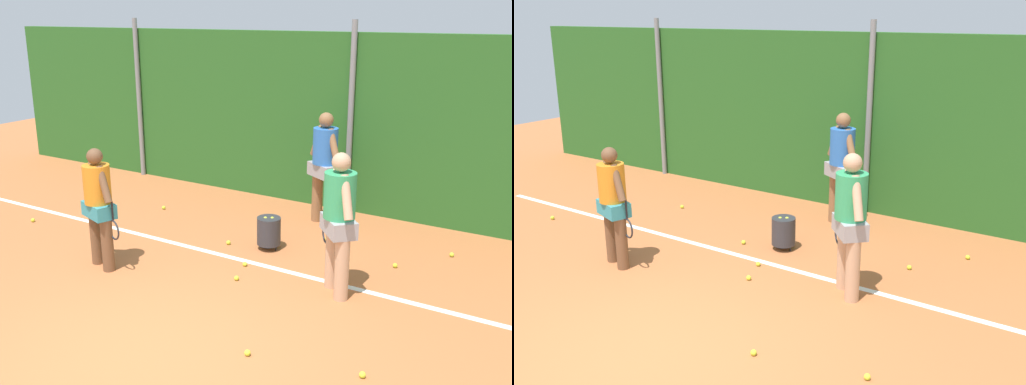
% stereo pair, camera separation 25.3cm
% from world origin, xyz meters
% --- Properties ---
extents(ground_plane, '(25.76, 25.76, 0.00)m').
position_xyz_m(ground_plane, '(0.00, 1.66, 0.00)').
color(ground_plane, '#B76638').
extents(hedge_fence_backdrop, '(16.74, 0.25, 3.12)m').
position_xyz_m(hedge_fence_backdrop, '(0.00, 5.65, 1.56)').
color(hedge_fence_backdrop, '#286023').
rests_on(hedge_fence_backdrop, ground_plane).
extents(fence_post_left, '(0.10, 0.10, 3.33)m').
position_xyz_m(fence_post_left, '(-4.83, 5.47, 1.67)').
color(fence_post_left, gray).
rests_on(fence_post_left, ground_plane).
extents(fence_post_center, '(0.10, 0.10, 3.33)m').
position_xyz_m(fence_post_center, '(0.00, 5.47, 1.67)').
color(fence_post_center, gray).
rests_on(fence_post_center, ground_plane).
extents(court_baseline_paint, '(12.24, 0.10, 0.01)m').
position_xyz_m(court_baseline_paint, '(0.00, 2.68, 0.00)').
color(court_baseline_paint, white).
rests_on(court_baseline_paint, ground_plane).
extents(player_foreground_near, '(0.78, 0.43, 1.71)m').
position_xyz_m(player_foreground_near, '(-1.99, 1.48, 0.96)').
color(player_foreground_near, brown).
rests_on(player_foreground_near, ground_plane).
extents(player_midcourt, '(0.65, 0.61, 1.84)m').
position_xyz_m(player_midcourt, '(1.13, 2.45, 1.03)').
color(player_midcourt, tan).
rests_on(player_midcourt, ground_plane).
extents(player_backcourt_far, '(0.71, 0.56, 1.90)m').
position_xyz_m(player_backcourt_far, '(-0.09, 4.67, 1.07)').
color(player_backcourt_far, '#8C603D').
rests_on(player_backcourt_far, ground_plane).
extents(ball_hopper, '(0.36, 0.36, 0.51)m').
position_xyz_m(ball_hopper, '(-0.32, 3.25, 0.29)').
color(ball_hopper, '#2D2D33').
rests_on(ball_hopper, ground_plane).
extents(tennis_ball_0, '(0.07, 0.07, 0.07)m').
position_xyz_m(tennis_ball_0, '(1.54, 3.58, 0.03)').
color(tennis_ball_0, '#CCDB33').
rests_on(tennis_ball_0, ground_plane).
extents(tennis_ball_1, '(0.07, 0.07, 0.07)m').
position_xyz_m(tennis_ball_1, '(0.93, 0.65, 0.03)').
color(tennis_ball_1, '#CCDB33').
rests_on(tennis_ball_1, ground_plane).
extents(tennis_ball_2, '(0.07, 0.07, 0.07)m').
position_xyz_m(tennis_ball_2, '(0.30, 4.01, 0.03)').
color(tennis_ball_2, '#CCDB33').
rests_on(tennis_ball_2, ground_plane).
extents(tennis_ball_3, '(0.07, 0.07, 0.07)m').
position_xyz_m(tennis_ball_3, '(-0.94, 3.07, 0.03)').
color(tennis_ball_3, '#CCDB33').
rests_on(tennis_ball_3, ground_plane).
extents(tennis_ball_5, '(0.07, 0.07, 0.07)m').
position_xyz_m(tennis_ball_5, '(-2.89, 3.85, 0.03)').
color(tennis_ball_5, '#CCDB33').
rests_on(tennis_ball_5, ground_plane).
extents(tennis_ball_6, '(0.07, 0.07, 0.07)m').
position_xyz_m(tennis_ball_6, '(-0.29, 2.52, 0.03)').
color(tennis_ball_6, '#CCDB33').
rests_on(tennis_ball_6, ground_plane).
extents(tennis_ball_7, '(0.07, 0.07, 0.07)m').
position_xyz_m(tennis_ball_7, '(-4.37, 2.16, 0.03)').
color(tennis_ball_7, '#CCDB33').
rests_on(tennis_ball_7, ground_plane).
extents(tennis_ball_8, '(0.07, 0.07, 0.07)m').
position_xyz_m(tennis_ball_8, '(2.10, 0.91, 0.03)').
color(tennis_ball_8, '#CCDB33').
rests_on(tennis_ball_8, ground_plane).
extents(tennis_ball_10, '(0.07, 0.07, 0.07)m').
position_xyz_m(tennis_ball_10, '(-4.06, 3.10, 0.03)').
color(tennis_ball_10, '#CCDB33').
rests_on(tennis_ball_10, ground_plane).
extents(tennis_ball_11, '(0.07, 0.07, 0.07)m').
position_xyz_m(tennis_ball_11, '(2.13, 4.39, 0.03)').
color(tennis_ball_11, '#CCDB33').
rests_on(tennis_ball_11, ground_plane).
extents(tennis_ball_12, '(0.07, 0.07, 0.07)m').
position_xyz_m(tennis_ball_12, '(-0.15, 2.08, 0.03)').
color(tennis_ball_12, '#CCDB33').
rests_on(tennis_ball_12, ground_plane).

